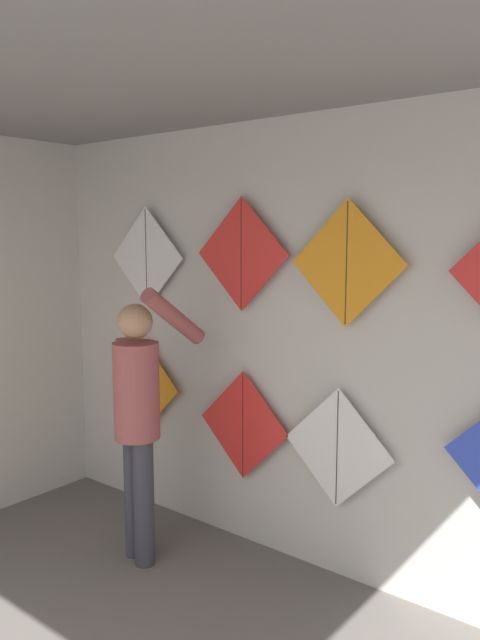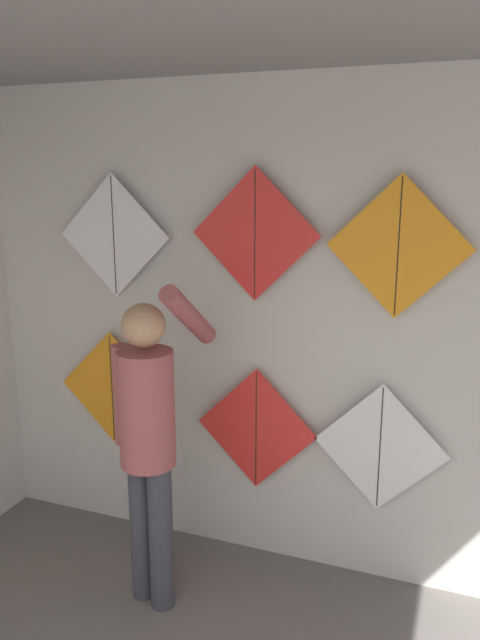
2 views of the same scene
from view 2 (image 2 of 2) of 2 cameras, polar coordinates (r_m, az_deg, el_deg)
name	(u,v)px [view 2 (image 2 of 2)]	position (r m, az deg, el deg)	size (l,w,h in m)	color
back_panel	(325,337)	(3.49, 7.74, -1.56)	(5.09, 0.06, 2.80)	beige
shopkeeper	(149,429)	(3.30, -8.35, -9.85)	(0.44, 0.57, 1.78)	#383842
kite_0	(112,388)	(4.05, -11.60, -6.13)	(0.73, 0.01, 0.73)	orange
kite_1	(256,429)	(3.70, 1.49, -9.92)	(0.73, 0.01, 0.73)	red
kite_2	(380,448)	(3.55, 12.68, -11.33)	(0.73, 0.01, 0.73)	white
kite_4	(114,236)	(3.80, -11.46, 7.56)	(0.73, 0.01, 0.73)	white
kite_5	(255,234)	(3.41, 1.38, 7.84)	(0.73, 0.01, 0.73)	red
kite_6	(398,247)	(3.24, 14.29, 6.47)	(0.73, 0.01, 0.73)	orange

